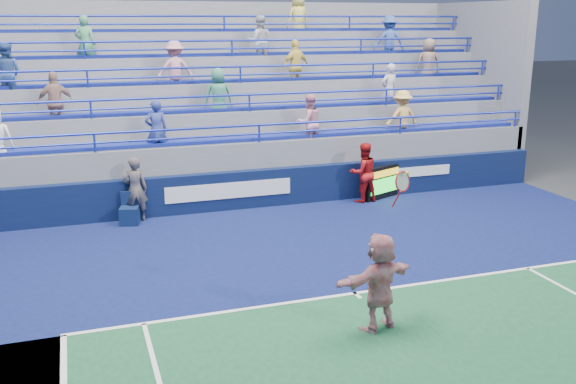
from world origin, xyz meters
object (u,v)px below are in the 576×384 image
object	(u,v)px
tennis_player	(380,282)
ball_girl	(363,173)
judge_chair	(129,214)
line_judge	(135,189)
serve_speed_board	(383,182)

from	to	relation	value
tennis_player	ball_girl	world-z (taller)	tennis_player
judge_chair	line_judge	bearing A→B (deg)	49.26
serve_speed_board	tennis_player	world-z (taller)	tennis_player
serve_speed_board	judge_chair	world-z (taller)	serve_speed_board
judge_chair	line_judge	distance (m)	0.68
serve_speed_board	line_judge	size ratio (longest dim) A/B	0.79
line_judge	tennis_player	bearing A→B (deg)	115.96
judge_chair	line_judge	xyz separation A→B (m)	(0.21, 0.24, 0.61)
serve_speed_board	ball_girl	size ratio (longest dim) A/B	0.78
tennis_player	line_judge	xyz separation A→B (m)	(-3.35, 7.70, -0.00)
serve_speed_board	tennis_player	bearing A→B (deg)	-117.26
serve_speed_board	ball_girl	bearing A→B (deg)	-168.99
judge_chair	line_judge	size ratio (longest dim) A/B	0.48
line_judge	ball_girl	size ratio (longest dim) A/B	0.99
serve_speed_board	line_judge	distance (m)	7.29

